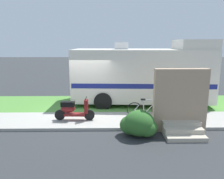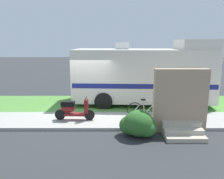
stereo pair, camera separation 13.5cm
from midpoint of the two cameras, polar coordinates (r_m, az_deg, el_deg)
The scene contains 11 objects.
ground_plane at distance 10.93m, azimuth -6.64°, elevation -5.98°, with size 80.00×80.00×0.00m, color #2D3033.
sidewalk at distance 9.79m, azimuth -7.43°, elevation -7.82°, with size 24.00×2.00×0.12m.
grass_strip at distance 12.35m, azimuth -5.87°, elevation -3.65°, with size 24.00×3.40×0.08m.
motorhome_rv at distance 12.23m, azimuth 8.37°, elevation 3.86°, with size 7.35×3.01×3.47m.
scooter at distance 9.63m, azimuth -9.57°, elevation -4.99°, with size 1.69×0.50×0.97m.
bicycle at distance 9.84m, azimuth 9.23°, elevation -5.05°, with size 1.75×0.52×0.90m.
pickup_truck_near at distance 17.08m, azimuth 9.56°, elevation 3.70°, with size 5.25×2.16×1.75m.
pickup_truck_far at distance 20.11m, azimuth 8.06°, elevation 5.05°, with size 5.22×2.47×1.79m.
porch_steps at distance 8.79m, azimuth 17.30°, elevation -4.37°, with size 2.00×1.26×2.40m.
bush_by_porch at distance 8.24m, azimuth 6.98°, elevation -8.81°, with size 1.34×1.00×0.95m.
bottle_green at distance 10.51m, azimuth 16.03°, elevation -5.80°, with size 0.06×0.06×0.27m.
Camera 2 is at (1.30, -10.33, 3.37)m, focal length 36.09 mm.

